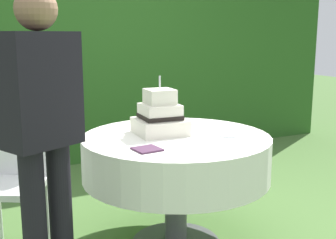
{
  "coord_description": "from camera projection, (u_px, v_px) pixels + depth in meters",
  "views": [
    {
      "loc": [
        -1.23,
        -2.38,
        1.39
      ],
      "look_at": [
        -0.04,
        0.05,
        0.85
      ],
      "focal_mm": 45.96,
      "sensor_mm": 36.0,
      "label": 1
    }
  ],
  "objects": [
    {
      "name": "garden_chair",
      "position": [
        14.0,
        171.0,
        2.7
      ],
      "size": [
        0.55,
        0.55,
        0.89
      ],
      "color": "white",
      "rests_on": "ground_plane"
    },
    {
      "name": "cake_table",
      "position": [
        176.0,
        157.0,
        2.78
      ],
      "size": [
        1.21,
        1.21,
        0.75
      ],
      "color": "#4C4C51",
      "rests_on": "ground_plane"
    },
    {
      "name": "serving_plate_far",
      "position": [
        208.0,
        128.0,
        2.95
      ],
      "size": [
        0.11,
        0.11,
        0.01
      ],
      "primitive_type": "cylinder",
      "color": "white",
      "rests_on": "cake_table"
    },
    {
      "name": "wedding_cake",
      "position": [
        160.0,
        117.0,
        2.79
      ],
      "size": [
        0.33,
        0.33,
        0.38
      ],
      "color": "silver",
      "rests_on": "cake_table"
    },
    {
      "name": "serving_plate_near",
      "position": [
        229.0,
        135.0,
        2.74
      ],
      "size": [
        0.12,
        0.12,
        0.01
      ],
      "primitive_type": "cylinder",
      "color": "white",
      "rests_on": "cake_table"
    },
    {
      "name": "serving_plate_left",
      "position": [
        229.0,
        128.0,
        2.96
      ],
      "size": [
        0.11,
        0.11,
        0.01
      ],
      "primitive_type": "cylinder",
      "color": "white",
      "rests_on": "cake_table"
    },
    {
      "name": "standing_person",
      "position": [
        43.0,
        130.0,
        2.09
      ],
      "size": [
        0.41,
        0.34,
        1.6
      ],
      "color": "black",
      "rests_on": "ground_plane"
    },
    {
      "name": "serving_plate_right",
      "position": [
        201.0,
        124.0,
        3.1
      ],
      "size": [
        0.15,
        0.15,
        0.01
      ],
      "primitive_type": "cylinder",
      "color": "white",
      "rests_on": "cake_table"
    },
    {
      "name": "napkin_stack",
      "position": [
        147.0,
        149.0,
        2.41
      ],
      "size": [
        0.15,
        0.15,
        0.01
      ],
      "primitive_type": "cube",
      "rotation": [
        0.0,
        0.0,
        0.1
      ],
      "color": "#4C2D47",
      "rests_on": "cake_table"
    },
    {
      "name": "foliage_hedge",
      "position": [
        79.0,
        55.0,
        4.72
      ],
      "size": [
        6.48,
        0.49,
        2.32
      ],
      "primitive_type": "cube",
      "color": "#28561E",
      "rests_on": "ground_plane"
    }
  ]
}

